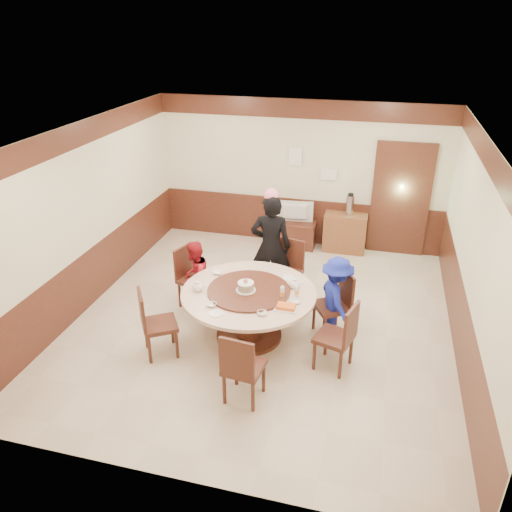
% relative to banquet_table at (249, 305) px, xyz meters
% --- Properties ---
extents(room, '(6.00, 6.04, 2.84)m').
position_rel_banquet_table_xyz_m(room, '(0.09, 0.49, 0.55)').
color(room, beige).
rests_on(room, ground).
extents(banquet_table, '(1.86, 1.86, 0.78)m').
position_rel_banquet_table_xyz_m(banquet_table, '(0.00, 0.00, 0.00)').
color(banquet_table, '#462015').
rests_on(banquet_table, ground).
extents(chair_0, '(0.61, 0.60, 0.97)m').
position_rel_banquet_table_xyz_m(chair_0, '(1.13, 0.38, -0.23)').
color(chair_0, '#462015').
rests_on(chair_0, ground).
extents(chair_1, '(0.53, 0.54, 0.97)m').
position_rel_banquet_table_xyz_m(chair_1, '(0.30, 1.21, -0.23)').
color(chair_1, '#462015').
rests_on(chair_1, ground).
extents(chair_2, '(0.56, 0.56, 0.97)m').
position_rel_banquet_table_xyz_m(chair_2, '(-1.06, 0.64, -0.23)').
color(chair_2, '#462015').
rests_on(chair_2, ground).
extents(chair_3, '(0.61, 0.61, 0.97)m').
position_rel_banquet_table_xyz_m(chair_3, '(-1.07, -0.67, -0.23)').
color(chair_3, '#462015').
rests_on(chair_3, ground).
extents(chair_4, '(0.49, 0.50, 0.97)m').
position_rel_banquet_table_xyz_m(chair_4, '(0.27, -1.24, -0.23)').
color(chair_4, '#462015').
rests_on(chair_4, ground).
extents(chair_5, '(0.56, 0.55, 0.97)m').
position_rel_banquet_table_xyz_m(chair_5, '(1.25, -0.37, -0.23)').
color(chair_5, '#462015').
rests_on(chair_5, ground).
extents(person_standing, '(0.69, 0.50, 1.74)m').
position_rel_banquet_table_xyz_m(person_standing, '(0.03, 1.22, 0.34)').
color(person_standing, black).
rests_on(person_standing, ground).
extents(person_red, '(0.49, 0.60, 1.13)m').
position_rel_banquet_table_xyz_m(person_red, '(-0.99, 0.53, 0.03)').
color(person_red, '#A71622').
rests_on(person_red, ground).
extents(person_blue, '(0.77, 0.92, 1.23)m').
position_rel_banquet_table_xyz_m(person_blue, '(1.17, 0.34, 0.08)').
color(person_blue, '#172395').
rests_on(person_blue, ground).
extents(birthday_cake, '(0.27, 0.27, 0.19)m').
position_rel_banquet_table_xyz_m(birthday_cake, '(-0.03, -0.04, 0.31)').
color(birthday_cake, white).
rests_on(birthday_cake, banquet_table).
extents(teapot_left, '(0.17, 0.15, 0.13)m').
position_rel_banquet_table_xyz_m(teapot_left, '(-0.68, -0.16, 0.28)').
color(teapot_left, white).
rests_on(teapot_left, banquet_table).
extents(teapot_right, '(0.17, 0.15, 0.13)m').
position_rel_banquet_table_xyz_m(teapot_right, '(0.58, 0.25, 0.28)').
color(teapot_right, white).
rests_on(teapot_right, banquet_table).
extents(bowl_0, '(0.15, 0.15, 0.04)m').
position_rel_banquet_table_xyz_m(bowl_0, '(-0.57, 0.38, 0.23)').
color(bowl_0, white).
rests_on(bowl_0, banquet_table).
extents(bowl_1, '(0.13, 0.13, 0.04)m').
position_rel_banquet_table_xyz_m(bowl_1, '(0.32, -0.52, 0.24)').
color(bowl_1, white).
rests_on(bowl_1, banquet_table).
extents(bowl_2, '(0.14, 0.14, 0.03)m').
position_rel_banquet_table_xyz_m(bowl_2, '(-0.38, -0.48, 0.23)').
color(bowl_2, white).
rests_on(bowl_2, banquet_table).
extents(bowl_3, '(0.13, 0.13, 0.04)m').
position_rel_banquet_table_xyz_m(bowl_3, '(0.68, -0.15, 0.24)').
color(bowl_3, white).
rests_on(bowl_3, banquet_table).
extents(saucer_near, '(0.18, 0.18, 0.01)m').
position_rel_banquet_table_xyz_m(saucer_near, '(-0.25, -0.65, 0.22)').
color(saucer_near, white).
rests_on(saucer_near, banquet_table).
extents(saucer_far, '(0.18, 0.18, 0.01)m').
position_rel_banquet_table_xyz_m(saucer_far, '(0.45, 0.50, 0.22)').
color(saucer_far, white).
rests_on(saucer_far, banquet_table).
extents(shrimp_platter, '(0.30, 0.20, 0.06)m').
position_rel_banquet_table_xyz_m(shrimp_platter, '(0.59, -0.32, 0.24)').
color(shrimp_platter, white).
rests_on(shrimp_platter, banquet_table).
extents(bottle_0, '(0.06, 0.06, 0.16)m').
position_rel_banquet_table_xyz_m(bottle_0, '(0.48, -0.05, 0.30)').
color(bottle_0, silver).
rests_on(bottle_0, banquet_table).
extents(bottle_1, '(0.06, 0.06, 0.16)m').
position_rel_banquet_table_xyz_m(bottle_1, '(0.66, 0.03, 0.30)').
color(bottle_1, silver).
rests_on(bottle_1, banquet_table).
extents(tv_stand, '(0.85, 0.45, 0.50)m').
position_rel_banquet_table_xyz_m(tv_stand, '(0.04, 3.22, -0.28)').
color(tv_stand, '#462015').
rests_on(tv_stand, ground).
extents(television, '(0.72, 0.16, 0.41)m').
position_rel_banquet_table_xyz_m(television, '(0.04, 3.22, 0.17)').
color(television, gray).
rests_on(television, tv_stand).
extents(side_cabinet, '(0.80, 0.40, 0.75)m').
position_rel_banquet_table_xyz_m(side_cabinet, '(1.03, 3.25, -0.16)').
color(side_cabinet, brown).
rests_on(side_cabinet, ground).
extents(thermos, '(0.15, 0.15, 0.38)m').
position_rel_banquet_table_xyz_m(thermos, '(1.08, 3.25, 0.41)').
color(thermos, silver).
rests_on(thermos, side_cabinet).
extents(notice_left, '(0.25, 0.00, 0.35)m').
position_rel_banquet_table_xyz_m(notice_left, '(-0.02, 3.43, 1.22)').
color(notice_left, white).
rests_on(notice_left, room).
extents(notice_right, '(0.30, 0.00, 0.22)m').
position_rel_banquet_table_xyz_m(notice_right, '(0.63, 3.43, 0.92)').
color(notice_right, white).
rests_on(notice_right, room).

